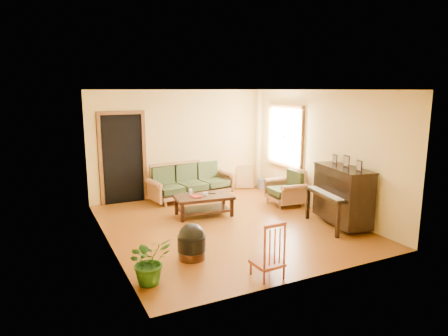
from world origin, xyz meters
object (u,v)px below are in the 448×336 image
armchair (285,187)px  red_chair (268,249)px  ceramic_crock (262,184)px  potted_plant (149,260)px  piano (342,197)px  coffee_table (204,206)px  sofa (192,181)px  footstool (192,246)px

armchair → red_chair: bearing=-124.5°
ceramic_crock → potted_plant: (-4.14, -3.87, 0.20)m
piano → ceramic_crock: piano is taller
red_chair → coffee_table: bearing=81.4°
sofa → piano: size_ratio=1.55×
piano → ceramic_crock: bearing=97.1°
footstool → red_chair: bearing=-55.1°
sofa → coffee_table: (-0.26, -1.36, -0.22)m
piano → potted_plant: bearing=-160.6°
sofa → armchair: (1.73, -1.42, -0.02)m
potted_plant → red_chair: bearing=-19.3°
red_chair → potted_plant: 1.63m
armchair → footstool: 3.54m
sofa → red_chair: (-0.56, -4.32, -0.02)m
coffee_table → ceramic_crock: coffee_table is taller
piano → footstool: bearing=-167.1°
sofa → ceramic_crock: 2.07m
footstool → red_chair: red_chair is taller
ceramic_crock → potted_plant: potted_plant is taller
red_chair → sofa: bearing=79.7°
sofa → potted_plant: 4.32m
sofa → potted_plant: bearing=-126.8°
coffee_table → piano: 2.80m
piano → footstool: size_ratio=2.95×
coffee_table → piano: piano is taller
piano → red_chair: (-2.45, -1.22, -0.16)m
red_chair → potted_plant: bearing=157.8°
sofa → potted_plant: size_ratio=3.08×
footstool → red_chair: size_ratio=0.53×
sofa → piano: piano is taller
footstool → sofa: bearing=68.5°
piano → red_chair: piano is taller
armchair → ceramic_crock: 1.58m
armchair → piano: (0.17, -1.68, 0.16)m
piano → ceramic_crock: (0.15, 3.19, -0.45)m
sofa → red_chair: size_ratio=2.44×
armchair → coffee_table: bearing=-178.2°
red_chair → piano: bearing=23.5°
armchair → red_chair: (-2.28, -2.89, 0.00)m
footstool → ceramic_crock: (3.33, 3.37, -0.08)m
sofa → armchair: 2.24m
piano → ceramic_crock: 3.23m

